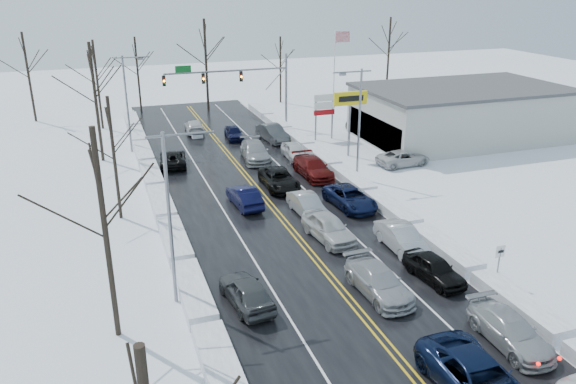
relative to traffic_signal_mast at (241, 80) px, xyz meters
name	(u,v)px	position (x,y,z in m)	size (l,w,h in m)	color
ground	(303,244)	(-3.45, -27.99, -5.48)	(160.00, 160.00, 0.00)	white
road_surface	(292,231)	(-3.45, -25.99, -5.47)	(14.00, 84.00, 0.01)	black
snow_bank_left	(176,249)	(-11.05, -25.99, -5.48)	(1.45, 72.00, 0.74)	white
snow_bank_right	(395,216)	(4.15, -25.99, -5.48)	(1.45, 72.00, 0.74)	white
traffic_signal_mast	(241,80)	(0.00, 0.00, 0.00)	(13.28, 0.39, 8.00)	slate
tires_plus_sign	(350,103)	(7.05, -12.00, -0.49)	(3.20, 0.34, 6.00)	slate
used_vehicles_sign	(324,107)	(7.05, -5.99, -2.16)	(2.20, 0.22, 4.65)	slate
speed_limit_sign	(500,257)	(4.75, -35.99, -3.84)	(0.55, 0.09, 2.35)	slate
flagpole	(336,67)	(11.72, 2.01, 0.45)	(1.87, 1.20, 10.00)	silver
dealership_building	(461,112)	(20.53, -9.99, -2.82)	(20.40, 12.40, 5.30)	#A9A9A4
streetlight_ne	(357,116)	(4.85, -17.99, -0.17)	(3.20, 0.25, 9.00)	slate
streetlight_sw	(173,206)	(-11.74, -31.99, -0.17)	(3.20, 0.25, 9.00)	slate
streetlight_nw	(128,96)	(-11.74, -3.99, -0.17)	(3.20, 0.25, 9.00)	slate
tree_left_b	(101,196)	(-14.95, -33.99, 1.51)	(4.00, 4.00, 10.00)	#2D231C
tree_left_c	(112,135)	(-13.95, -19.99, 0.46)	(3.40, 3.40, 8.50)	#2D231C
tree_left_d	(93,79)	(-14.65, -5.99, 1.86)	(4.20, 4.20, 10.50)	#2D231C
tree_left_e	(96,67)	(-14.25, 6.01, 1.16)	(3.80, 3.80, 9.50)	#2D231C
tree_far_a	(26,60)	(-21.45, 12.01, 1.51)	(4.00, 4.00, 10.00)	#2D231C
tree_far_b	(137,60)	(-9.45, 13.01, 0.81)	(3.60, 3.60, 9.00)	#2D231C
tree_far_c	(205,47)	(-1.45, 11.01, 2.21)	(4.40, 4.40, 11.00)	#2D231C
tree_far_d	(280,57)	(8.55, 12.51, 0.46)	(3.40, 3.40, 8.50)	#2D231C
tree_far_e	(389,41)	(24.55, 13.01, 1.86)	(4.20, 4.20, 10.50)	#2D231C
queued_car_3	(378,294)	(-1.77, -34.76, -5.48)	(2.04, 5.02, 1.46)	#9C9FA4
queued_car_4	(328,239)	(-1.67, -27.84, -5.48)	(1.93, 4.79, 1.63)	silver
queued_car_5	(307,214)	(-1.53, -23.63, -5.48)	(1.50, 4.31, 1.42)	gray
queued_car_6	(279,187)	(-1.70, -17.92, -5.48)	(2.36, 5.12, 1.42)	black
queued_car_7	(255,160)	(-1.52, -10.38, -5.48)	(2.26, 5.57, 1.62)	gray
queued_car_8	(234,139)	(-1.65, -2.93, -5.48)	(1.57, 3.91, 1.33)	black
queued_car_11	(508,343)	(1.85, -40.56, -5.48)	(1.93, 4.75, 1.38)	#9DA0A4
queued_car_12	(433,280)	(1.81, -34.45, -5.48)	(1.65, 4.11, 1.40)	black
queued_car_13	(401,250)	(1.97, -30.64, -5.48)	(1.60, 4.59, 1.51)	#ABADB3
queued_car_14	(350,207)	(1.91, -23.37, -5.48)	(2.34, 5.08, 1.41)	black
queued_car_15	(313,176)	(1.81, -16.27, -5.48)	(2.18, 5.37, 1.56)	#4C0A0A
queued_car_16	(294,159)	(1.98, -11.25, -5.48)	(1.70, 4.22, 1.44)	silver
queued_car_17	(273,141)	(1.90, -4.92, -5.48)	(1.75, 5.02, 1.66)	#3E4043
oncoming_car_0	(245,206)	(-5.27, -20.71, -5.48)	(1.55, 4.46, 1.47)	black
oncoming_car_1	(173,166)	(-8.82, -9.61, -5.48)	(2.22, 4.80, 1.34)	black
oncoming_car_2	(195,133)	(-5.02, 0.96, -5.48)	(1.87, 4.61, 1.34)	silver
oncoming_car_3	(247,304)	(-8.59, -33.48, -5.48)	(1.78, 4.43, 1.51)	#3E4143
parked_car_0	(403,165)	(10.44, -16.18, -5.48)	(2.23, 4.83, 1.34)	#BBBABD
parked_car_1	(405,147)	(13.51, -11.22, -5.48)	(2.10, 5.17, 1.50)	#393C3E
parked_car_2	(359,132)	(11.67, -4.70, -5.48)	(1.74, 4.32, 1.47)	black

